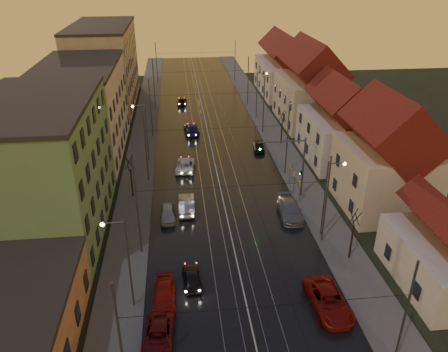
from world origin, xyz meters
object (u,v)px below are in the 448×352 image
object	(u,v)px
parked_left_3	(168,214)
driving_car_0	(192,278)
driving_car_1	(187,204)
parked_left_2	(164,295)
street_lamp_1	(328,192)
street_lamp_0	(124,256)
parked_right_0	(329,301)
street_lamp_3	(259,90)
driving_car_2	(185,165)
street_lamp_2	(144,127)
traffic_light_mast	(295,160)
driving_car_4	(182,101)
parked_right_1	(290,210)
driving_car_3	(191,129)
parked_left_1	(159,336)
parked_right_2	(259,146)

from	to	relation	value
parked_left_3	driving_car_0	bearing A→B (deg)	-80.08
driving_car_1	parked_left_2	bearing A→B (deg)	81.87
driving_car_0	parked_left_3	xyz separation A→B (m)	(-2.04, 10.52, 0.04)
street_lamp_1	street_lamp_0	bearing A→B (deg)	-156.28
parked_left_3	parked_right_0	world-z (taller)	parked_right_0
street_lamp_3	parked_left_2	size ratio (longest dim) A/B	1.88
driving_car_2	parked_left_2	size ratio (longest dim) A/B	1.17
street_lamp_2	traffic_light_mast	xyz separation A→B (m)	(17.10, -12.00, -0.29)
driving_car_0	driving_car_4	bearing A→B (deg)	-94.68
driving_car_2	driving_car_4	xyz separation A→B (m)	(0.27, 28.84, -0.03)
parked_left_3	driving_car_2	bearing A→B (deg)	78.30
driving_car_1	parked_right_1	distance (m)	11.08
driving_car_0	street_lamp_2	bearing A→B (deg)	-83.29
driving_car_2	driving_car_3	bearing A→B (deg)	-89.76
driving_car_2	parked_left_1	distance (m)	28.72
traffic_light_mast	driving_car_0	bearing A→B (deg)	-131.42
street_lamp_2	parked_left_1	xyz separation A→B (m)	(2.33, -31.88, -4.26)
driving_car_3	driving_car_4	size ratio (longest dim) A/B	1.34
street_lamp_2	driving_car_4	size ratio (longest dim) A/B	2.06
traffic_light_mast	parked_left_3	bearing A→B (deg)	-167.08
street_lamp_2	traffic_light_mast	size ratio (longest dim) A/B	1.11
driving_car_0	parked_right_1	size ratio (longest dim) A/B	0.67
street_lamp_0	street_lamp_3	xyz separation A→B (m)	(18.21, 44.00, 0.00)
street_lamp_3	traffic_light_mast	bearing A→B (deg)	-92.27
traffic_light_mast	parked_right_1	distance (m)	5.76
street_lamp_1	driving_car_3	xyz separation A→B (m)	(-11.69, 29.89, -4.13)
street_lamp_2	street_lamp_3	distance (m)	24.24
traffic_light_mast	driving_car_2	bearing A→B (deg)	143.89
traffic_light_mast	street_lamp_2	bearing A→B (deg)	144.93
parked_right_1	street_lamp_3	bearing A→B (deg)	88.10
street_lamp_1	driving_car_2	distance (m)	21.61
street_lamp_2	driving_car_3	size ratio (longest dim) A/B	1.54
driving_car_4	street_lamp_1	bearing A→B (deg)	110.88
driving_car_0	driving_car_4	xyz separation A→B (m)	(0.48, 51.33, 0.05)
street_lamp_0	street_lamp_2	world-z (taller)	same
street_lamp_3	parked_left_3	bearing A→B (deg)	-116.09
traffic_light_mast	driving_car_3	distance (m)	24.62
parked_right_2	street_lamp_1	bearing A→B (deg)	-77.92
driving_car_3	street_lamp_2	bearing A→B (deg)	52.24
parked_left_3	driving_car_4	bearing A→B (deg)	85.42
street_lamp_0	driving_car_3	bearing A→B (deg)	80.24
traffic_light_mast	driving_car_4	world-z (taller)	traffic_light_mast
driving_car_4	parked_right_0	xyz separation A→B (m)	(9.91, -55.46, 0.12)
driving_car_1	parked_right_2	bearing A→B (deg)	-123.58
driving_car_1	parked_right_2	size ratio (longest dim) A/B	1.29
street_lamp_2	street_lamp_3	bearing A→B (deg)	41.31
driving_car_3	street_lamp_0	bearing A→B (deg)	75.87
street_lamp_1	driving_car_1	world-z (taller)	street_lamp_1
driving_car_4	parked_left_2	distance (m)	53.32
street_lamp_2	street_lamp_1	bearing A→B (deg)	-47.68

